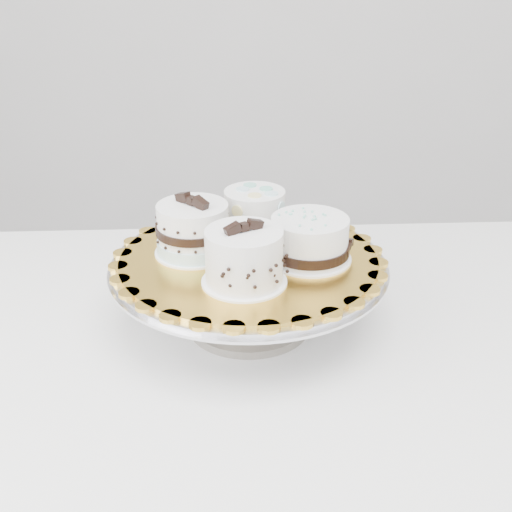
# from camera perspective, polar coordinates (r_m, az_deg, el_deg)

# --- Properties ---
(table) EXTENTS (1.32, 0.97, 0.75)m
(table) POSITION_cam_1_polar(r_m,az_deg,el_deg) (0.97, 2.12, -11.25)
(table) COLOR white
(table) RESTS_ON floor
(cake_stand) EXTENTS (0.40, 0.40, 0.11)m
(cake_stand) POSITION_cam_1_polar(r_m,az_deg,el_deg) (0.93, -0.65, -2.22)
(cake_stand) COLOR gray
(cake_stand) RESTS_ON table
(cake_board) EXTENTS (0.38, 0.38, 0.01)m
(cake_board) POSITION_cam_1_polar(r_m,az_deg,el_deg) (0.91, -0.66, -0.21)
(cake_board) COLOR gold
(cake_board) RESTS_ON cake_stand
(cake_swirl) EXTENTS (0.14, 0.14, 0.09)m
(cake_swirl) POSITION_cam_1_polar(r_m,az_deg,el_deg) (0.82, -1.07, -0.22)
(cake_swirl) COLOR white
(cake_swirl) RESTS_ON cake_board
(cake_banded) EXTENTS (0.14, 0.14, 0.09)m
(cake_banded) POSITION_cam_1_polar(r_m,az_deg,el_deg) (0.91, -5.60, 2.22)
(cake_banded) COLOR white
(cake_banded) RESTS_ON cake_board
(cake_dots) EXTENTS (0.11, 0.11, 0.07)m
(cake_dots) POSITION_cam_1_polar(r_m,az_deg,el_deg) (0.97, -0.13, 3.97)
(cake_dots) COLOR white
(cake_dots) RESTS_ON cake_board
(cake_ribbon) EXTENTS (0.13, 0.13, 0.07)m
(cake_ribbon) POSITION_cam_1_polar(r_m,az_deg,el_deg) (0.89, 4.84, 1.40)
(cake_ribbon) COLOR white
(cake_ribbon) RESTS_ON cake_board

